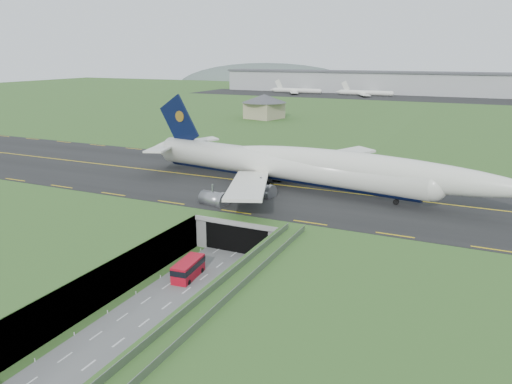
% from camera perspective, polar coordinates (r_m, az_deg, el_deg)
% --- Properties ---
extents(ground, '(900.00, 900.00, 0.00)m').
position_cam_1_polar(ground, '(81.22, -4.87, -8.98)').
color(ground, '#395F26').
rests_on(ground, ground).
extents(airfield_deck, '(800.00, 800.00, 6.00)m').
position_cam_1_polar(airfield_deck, '(80.02, -4.92, -7.03)').
color(airfield_deck, gray).
rests_on(airfield_deck, ground).
extents(trench_road, '(12.00, 75.00, 0.20)m').
position_cam_1_polar(trench_road, '(75.42, -7.75, -11.01)').
color(trench_road, slate).
rests_on(trench_road, ground).
extents(taxiway, '(800.00, 44.00, 0.18)m').
position_cam_1_polar(taxiway, '(107.36, 3.80, 0.65)').
color(taxiway, black).
rests_on(taxiway, airfield_deck).
extents(tunnel_portal, '(17.00, 22.30, 6.00)m').
position_cam_1_polar(tunnel_portal, '(93.79, 0.15, -3.30)').
color(tunnel_portal, gray).
rests_on(tunnel_portal, ground).
extents(guideway, '(3.00, 53.00, 7.05)m').
position_cam_1_polar(guideway, '(59.11, -4.89, -13.15)').
color(guideway, '#A8A8A3').
rests_on(guideway, ground).
extents(jumbo_jet, '(86.53, 56.56, 18.92)m').
position_cam_1_polar(jumbo_jet, '(103.50, 5.72, 2.88)').
color(jumbo_jet, white).
rests_on(jumbo_jet, ground).
extents(shuttle_tram, '(3.28, 7.15, 2.84)m').
position_cam_1_polar(shuttle_tram, '(78.57, -7.75, -8.70)').
color(shuttle_tram, red).
rests_on(shuttle_tram, ground).
extents(service_building, '(23.43, 23.43, 10.57)m').
position_cam_1_polar(service_building, '(220.52, 0.95, 10.00)').
color(service_building, tan).
rests_on(service_building, ground).
extents(cargo_terminal, '(320.00, 67.00, 15.60)m').
position_cam_1_polar(cargo_terminal, '(365.71, 19.48, 11.62)').
color(cargo_terminal, '#B2B2B2').
rests_on(cargo_terminal, ground).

